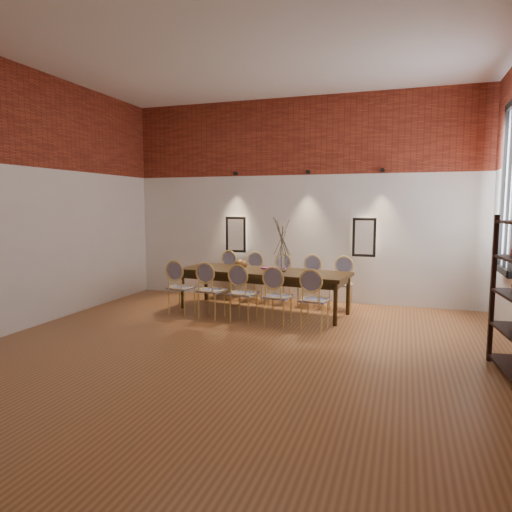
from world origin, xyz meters
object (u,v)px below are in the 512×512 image
(chair_far_e, at_px, (341,284))
(book, at_px, (269,268))
(chair_near_b, at_px, (212,290))
(chair_far_d, at_px, (309,282))
(chair_far_a, at_px, (224,275))
(vase, at_px, (282,263))
(dining_table, at_px, (263,291))
(chair_near_d, at_px, (278,296))
(chair_near_a, at_px, (182,287))
(chair_far_b, at_px, (251,277))
(chair_near_e, at_px, (315,300))
(chair_far_c, at_px, (279,279))
(chair_near_c, at_px, (244,293))
(bowl, at_px, (241,264))

(chair_far_e, bearing_deg, book, 25.72)
(chair_near_b, height_order, chair_far_d, same)
(chair_near_b, distance_m, book, 1.21)
(chair_far_a, bearing_deg, vase, 153.98)
(dining_table, xyz_separation_m, chair_near_d, (0.51, -0.84, 0.09))
(chair_near_a, relative_size, vase, 3.13)
(chair_far_b, xyz_separation_m, book, (0.57, -0.65, 0.30))
(dining_table, bearing_deg, chair_far_e, 32.25)
(book, bearing_deg, chair_near_d, -66.67)
(chair_near_a, height_order, book, chair_near_a)
(chair_far_d, bearing_deg, vase, 71.83)
(chair_far_d, bearing_deg, chair_near_e, 111.61)
(chair_near_a, distance_m, chair_far_e, 2.89)
(chair_far_c, height_order, book, chair_far_c)
(chair_near_d, relative_size, vase, 3.13)
(chair_near_c, distance_m, chair_far_a, 1.97)
(chair_near_e, distance_m, chair_far_c, 1.97)
(dining_table, distance_m, chair_far_e, 1.45)
(chair_near_e, xyz_separation_m, chair_far_a, (-2.23, 1.83, 0.00))
(chair_near_b, distance_m, chair_far_d, 1.97)
(chair_near_b, xyz_separation_m, chair_far_e, (2.01, 1.30, 0.00))
(chair_far_a, distance_m, book, 1.41)
(chair_near_a, bearing_deg, chair_near_b, -0.00)
(chair_far_b, bearing_deg, chair_far_a, -0.00)
(chair_near_e, xyz_separation_m, vase, (-0.76, 0.87, 0.43))
(chair_near_d, relative_size, chair_near_e, 1.00)
(chair_far_c, bearing_deg, chair_far_e, 180.00)
(chair_far_e, distance_m, book, 1.35)
(chair_near_d, bearing_deg, chair_near_c, -180.00)
(chair_near_c, xyz_separation_m, chair_far_c, (0.19, 1.53, 0.00))
(chair_near_c, bearing_deg, chair_near_a, 180.00)
(chair_near_c, bearing_deg, dining_table, 90.00)
(chair_far_d, bearing_deg, book, 44.88)
(chair_far_d, distance_m, bowl, 1.37)
(chair_near_a, height_order, bowl, chair_near_a)
(chair_far_c, xyz_separation_m, chair_far_e, (1.21, -0.15, 0.00))
(chair_near_a, relative_size, chair_far_b, 1.00)
(vase, height_order, book, vase)
(chair_near_b, height_order, chair_far_c, same)
(chair_far_b, xyz_separation_m, chair_far_d, (1.21, -0.15, 0.00))
(chair_near_c, bearing_deg, chair_near_b, -180.00)
(dining_table, height_order, chair_far_d, chair_far_d)
(chair_near_c, height_order, chair_far_b, same)
(chair_near_c, height_order, chair_far_d, same)
(chair_near_d, bearing_deg, vase, 108.17)
(dining_table, bearing_deg, chair_near_c, -90.00)
(chair_near_b, bearing_deg, bowl, 75.23)
(chair_near_e, bearing_deg, chair_near_b, 180.00)
(dining_table, relative_size, book, 11.75)
(chair_near_e, distance_m, bowl, 1.83)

